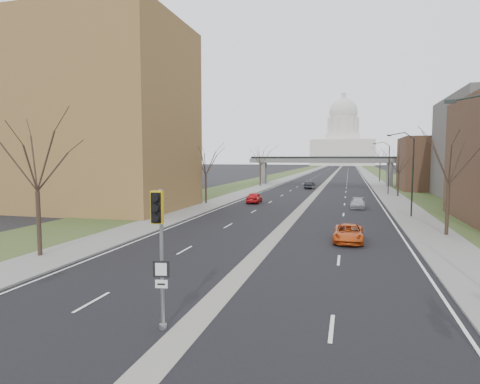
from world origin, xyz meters
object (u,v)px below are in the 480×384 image
at_px(car_right_mid, 358,203).
at_px(car_right_near, 348,233).
at_px(car_left_far, 310,185).
at_px(car_left_near, 254,197).
at_px(signal_pole_median, 159,234).

bearing_deg(car_right_mid, car_right_near, -90.77).
relative_size(car_left_far, car_right_mid, 1.03).
bearing_deg(car_left_near, car_right_near, 115.20).
distance_m(car_left_far, car_right_near, 50.78).
xyz_separation_m(car_left_far, car_right_near, (7.54, -50.22, -0.07)).
bearing_deg(car_left_far, signal_pole_median, 96.75).
bearing_deg(signal_pole_median, car_left_near, 87.63).
bearing_deg(car_right_mid, car_left_near, 172.53).
xyz_separation_m(car_left_near, car_right_mid, (13.56, -2.30, -0.14)).
bearing_deg(car_right_near, car_right_mid, 87.60).
xyz_separation_m(signal_pole_median, car_right_mid, (7.41, 38.35, -2.94)).
bearing_deg(car_right_near, car_left_far, 99.06).
height_order(signal_pole_median, car_left_near, signal_pole_median).
relative_size(car_left_far, car_right_near, 0.93).
relative_size(car_left_near, car_right_near, 0.95).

